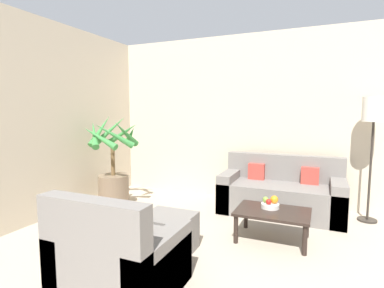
% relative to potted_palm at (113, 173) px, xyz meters
% --- Properties ---
extents(wall_back, '(7.77, 0.06, 2.70)m').
position_rel_potted_palm_xyz_m(wall_back, '(2.58, 1.21, 0.82)').
color(wall_back, beige).
rests_on(wall_back, ground_plane).
extents(potted_palm, '(0.86, 0.87, 1.43)m').
position_rel_potted_palm_xyz_m(potted_palm, '(0.00, 0.00, 0.00)').
color(potted_palm, brown).
rests_on(potted_palm, ground_plane).
extents(sofa_loveseat, '(1.69, 0.76, 0.82)m').
position_rel_potted_palm_xyz_m(sofa_loveseat, '(2.40, 0.71, -0.25)').
color(sofa_loveseat, slate).
rests_on(sofa_loveseat, ground_plane).
extents(floor_lamp, '(0.29, 0.29, 1.66)m').
position_rel_potted_palm_xyz_m(floor_lamp, '(3.52, 0.85, 0.86)').
color(floor_lamp, '#2D2823').
rests_on(floor_lamp, ground_plane).
extents(coffee_table, '(0.81, 0.57, 0.35)m').
position_rel_potted_palm_xyz_m(coffee_table, '(2.44, -0.27, -0.23)').
color(coffee_table, black).
rests_on(coffee_table, ground_plane).
extents(fruit_bowl, '(0.21, 0.21, 0.05)m').
position_rel_potted_palm_xyz_m(fruit_bowl, '(2.39, -0.19, -0.16)').
color(fruit_bowl, beige).
rests_on(fruit_bowl, coffee_table).
extents(apple_red, '(0.06, 0.06, 0.06)m').
position_rel_potted_palm_xyz_m(apple_red, '(2.38, -0.23, -0.10)').
color(apple_red, red).
rests_on(apple_red, fruit_bowl).
extents(apple_green, '(0.07, 0.07, 0.07)m').
position_rel_potted_palm_xyz_m(apple_green, '(2.34, -0.17, -0.10)').
color(apple_green, olive).
rests_on(apple_green, fruit_bowl).
extents(orange_fruit, '(0.09, 0.09, 0.09)m').
position_rel_potted_palm_xyz_m(orange_fruit, '(2.43, -0.16, -0.08)').
color(orange_fruit, orange).
rests_on(orange_fruit, fruit_bowl).
extents(armchair, '(0.89, 0.81, 0.86)m').
position_rel_potted_palm_xyz_m(armchair, '(1.45, -1.79, -0.25)').
color(armchair, slate).
rests_on(armchair, ground_plane).
extents(ottoman, '(0.52, 0.47, 0.39)m').
position_rel_potted_palm_xyz_m(ottoman, '(1.47, -0.98, -0.33)').
color(ottoman, slate).
rests_on(ottoman, ground_plane).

